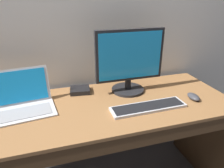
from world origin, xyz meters
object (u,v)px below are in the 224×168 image
wired_keyboard (148,107)px  laptop_silver (24,101)px  external_monitor (129,61)px  computer_mouse (193,97)px  external_drive_box (80,90)px

wired_keyboard → laptop_silver: bearing=163.4°
external_monitor → computer_mouse: external_monitor is taller
external_monitor → external_drive_box: bearing=165.3°
external_drive_box → external_monitor: bearing=-14.7°
wired_keyboard → computer_mouse: (0.35, 0.02, 0.01)m
computer_mouse → wired_keyboard: bearing=-175.1°
laptop_silver → wired_keyboard: size_ratio=0.78×
laptop_silver → external_monitor: (0.72, 0.04, 0.18)m
computer_mouse → laptop_silver: bearing=170.8°
external_monitor → external_drive_box: 0.42m
computer_mouse → external_drive_box: bearing=156.6°
wired_keyboard → external_drive_box: bearing=136.7°
laptop_silver → computer_mouse: size_ratio=3.39×
external_monitor → wired_keyboard: size_ratio=1.00×
computer_mouse → external_drive_box: computer_mouse is taller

